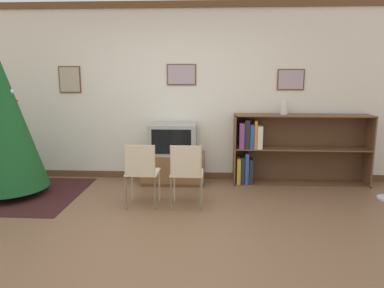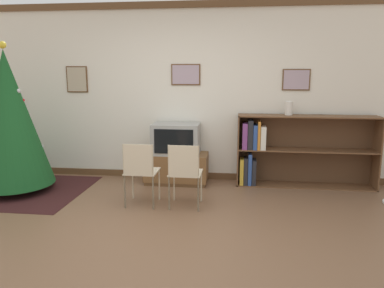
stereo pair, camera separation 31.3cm
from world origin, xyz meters
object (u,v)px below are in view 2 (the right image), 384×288
object	(u,v)px
christmas_tree	(9,119)
tv_console	(176,168)
folding_chair_left	(140,170)
folding_chair_right	(185,172)
bookshelf	(284,150)
vase	(289,108)
television	(176,139)

from	to	relation	value
christmas_tree	tv_console	size ratio (longest dim) A/B	2.19
folding_chair_left	folding_chair_right	world-z (taller)	same
christmas_tree	folding_chair_right	xyz separation A→B (m)	(2.50, -0.38, -0.57)
bookshelf	vase	bearing A→B (deg)	27.43
vase	television	bearing A→B (deg)	-176.16
christmas_tree	folding_chair_right	distance (m)	2.60
bookshelf	christmas_tree	bearing A→B (deg)	-168.74
television	vase	world-z (taller)	vase
folding_chair_right	bookshelf	world-z (taller)	bookshelf
folding_chair_right	folding_chair_left	bearing A→B (deg)	180.00
vase	folding_chair_left	bearing A→B (deg)	-148.77
folding_chair_left	folding_chair_right	size ratio (longest dim) A/B	1.00
tv_console	bookshelf	xyz separation A→B (m)	(1.60, 0.09, 0.31)
tv_console	bookshelf	world-z (taller)	bookshelf
folding_chair_left	vase	size ratio (longest dim) A/B	4.03
television	bookshelf	size ratio (longest dim) A/B	0.35
tv_console	television	size ratio (longest dim) A/B	1.35
folding_chair_left	bookshelf	bearing A→B (deg)	31.31
tv_console	christmas_tree	bearing A→B (deg)	-163.06
christmas_tree	television	world-z (taller)	christmas_tree
folding_chair_right	bookshelf	bearing A→B (deg)	40.88
christmas_tree	tv_console	world-z (taller)	christmas_tree
christmas_tree	vase	size ratio (longest dim) A/B	10.18
christmas_tree	folding_chair_left	world-z (taller)	christmas_tree
tv_console	television	xyz separation A→B (m)	(-0.00, -0.00, 0.46)
folding_chair_right	vase	bearing A→B (deg)	40.51
christmas_tree	folding_chair_left	size ratio (longest dim) A/B	2.53
tv_console	folding_chair_left	xyz separation A→B (m)	(-0.28, -1.06, 0.24)
television	folding_chair_right	size ratio (longest dim) A/B	0.85
television	folding_chair_left	distance (m)	1.12
christmas_tree	vase	xyz separation A→B (m)	(3.87, 0.79, 0.12)
folding_chair_right	vase	size ratio (longest dim) A/B	4.03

